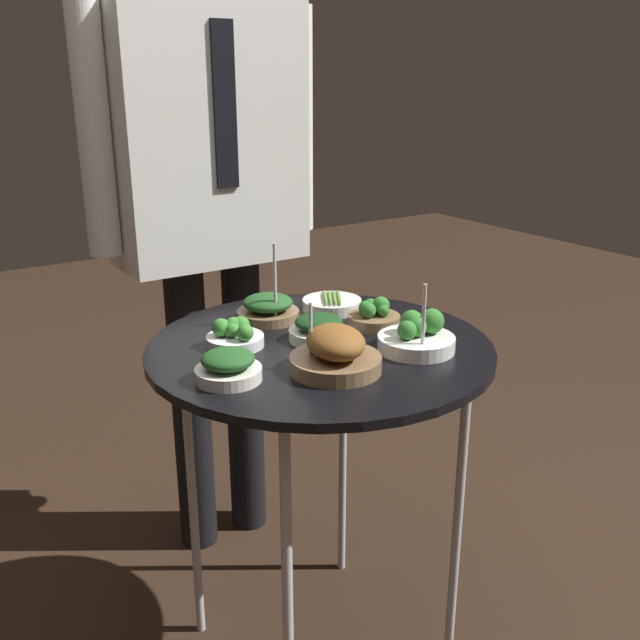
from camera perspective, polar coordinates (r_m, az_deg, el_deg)
The scene contains 10 objects.
serving_cart at distance 1.44m, azimuth 0.00°, elevation -3.97°, with size 0.69×0.69×0.76m.
bowl_roast_mid_left at distance 1.28m, azimuth 1.25°, elevation -2.63°, with size 0.17×0.17×0.13m.
bowl_spinach_near_rim at distance 1.55m, azimuth -4.19°, elevation 0.94°, with size 0.14×0.14×0.18m.
bowl_broccoli_mid_right at distance 1.51m, azimuth 4.32°, elevation 0.32°, with size 0.11×0.11×0.06m.
bowl_broccoli_back_left at distance 1.39m, azimuth 7.79°, elevation -1.32°, with size 0.15×0.15×0.15m.
bowl_spinach_far_rim at distance 1.43m, azimuth -0.10°, elevation -0.71°, with size 0.12×0.12×0.05m.
bowl_broccoli_front_left at distance 1.40m, azimuth -6.84°, elevation -1.23°, with size 0.11×0.11×0.06m.
bowl_spinach_center at distance 1.25m, azimuth -7.36°, elevation -3.74°, with size 0.12×0.12×0.06m.
bowl_asparagus_front_right at distance 1.62m, azimuth 0.97°, elevation 1.29°, with size 0.13×0.13×0.03m.
waiter_figure at distance 1.81m, azimuth -9.05°, elevation 11.87°, with size 0.61×0.23×1.65m.
Camera 1 is at (-0.73, -1.10, 1.26)m, focal length 40.00 mm.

